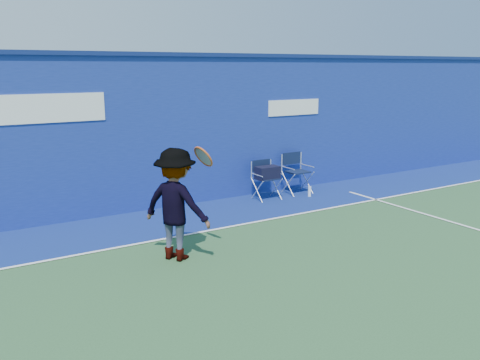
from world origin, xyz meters
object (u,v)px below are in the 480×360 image
directors_chair_left (267,183)px  tennis_player (176,204)px  directors_chair_right (297,181)px  water_bottle (310,192)px

directors_chair_left → tennis_player: size_ratio=0.50×
directors_chair_left → directors_chair_right: directors_chair_right is taller
tennis_player → directors_chair_left: bearing=35.1°
directors_chair_right → water_bottle: size_ratio=3.97×
water_bottle → directors_chair_left: bearing=161.4°
directors_chair_right → tennis_player: size_ratio=0.54×
water_bottle → tennis_player: tennis_player is taller
directors_chair_left → directors_chair_right: bearing=6.3°
directors_chair_left → tennis_player: tennis_player is taller
water_bottle → tennis_player: bearing=-155.2°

